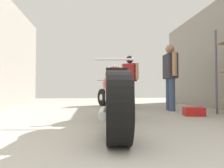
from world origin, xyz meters
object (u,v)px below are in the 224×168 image
motorcycle_maroon_cruiser (115,95)px  mechanic_in_blue (170,73)px  mechanic_with_helmet (130,75)px  motorcycle_black_naked (113,95)px  red_toolbox (194,112)px

motorcycle_maroon_cruiser → mechanic_in_blue: mechanic_in_blue is taller
motorcycle_maroon_cruiser → mechanic_with_helmet: 4.23m
motorcycle_maroon_cruiser → motorcycle_black_naked: 3.00m
motorcycle_black_naked → mechanic_in_blue: (1.28, -1.04, 0.56)m
mechanic_in_blue → motorcycle_maroon_cruiser: bearing=-129.7°
mechanic_with_helmet → red_toolbox: (0.62, -3.01, -0.94)m
motorcycle_black_naked → motorcycle_maroon_cruiser: bearing=-96.5°
motorcycle_black_naked → mechanic_with_helmet: size_ratio=0.98×
mechanic_in_blue → mechanic_with_helmet: mechanic_with_helmet is taller
motorcycle_maroon_cruiser → red_toolbox: 2.01m
motorcycle_black_naked → red_toolbox: motorcycle_black_naked is taller
mechanic_with_helmet → mechanic_in_blue: bearing=-75.2°
mechanic_in_blue → mechanic_with_helmet: bearing=104.8°
motorcycle_maroon_cruiser → mechanic_with_helmet: (1.06, 4.05, 0.58)m
mechanic_with_helmet → red_toolbox: bearing=-78.3°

